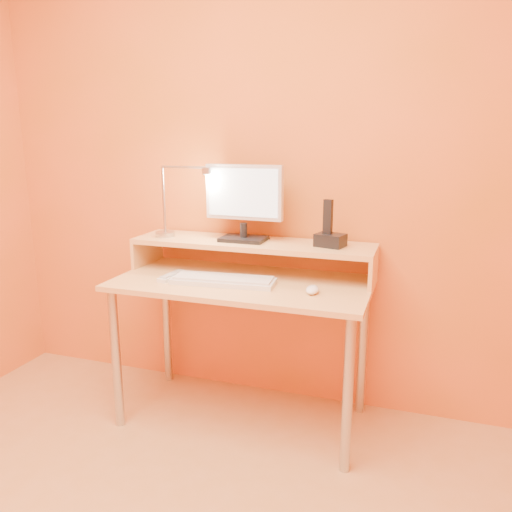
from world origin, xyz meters
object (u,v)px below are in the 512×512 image
(keyboard, at_px, (223,281))
(mouse, at_px, (312,290))
(monitor_panel, at_px, (244,192))
(phone_dock, at_px, (330,240))
(lamp_base, at_px, (165,234))
(remote_control, at_px, (172,276))

(keyboard, xyz_separation_m, mouse, (0.42, -0.02, 0.01))
(keyboard, bearing_deg, monitor_panel, 79.93)
(phone_dock, distance_m, keyboard, 0.53)
(lamp_base, relative_size, remote_control, 0.55)
(monitor_panel, height_order, phone_dock, monitor_panel)
(phone_dock, height_order, mouse, phone_dock)
(monitor_panel, height_order, keyboard, monitor_panel)
(monitor_panel, relative_size, lamp_base, 3.90)
(phone_dock, height_order, remote_control, phone_dock)
(monitor_panel, distance_m, mouse, 0.61)
(phone_dock, bearing_deg, remote_control, -148.66)
(monitor_panel, distance_m, keyboard, 0.45)
(keyboard, distance_m, mouse, 0.42)
(monitor_panel, xyz_separation_m, keyboard, (-0.02, -0.23, -0.39))
(monitor_panel, bearing_deg, keyboard, -93.28)
(monitor_panel, bearing_deg, phone_dock, 0.37)
(mouse, relative_size, remote_control, 0.53)
(phone_dock, distance_m, remote_control, 0.77)
(lamp_base, distance_m, mouse, 0.86)
(monitor_panel, relative_size, keyboard, 0.82)
(lamp_base, height_order, keyboard, lamp_base)
(lamp_base, xyz_separation_m, mouse, (0.82, -0.21, -0.16))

